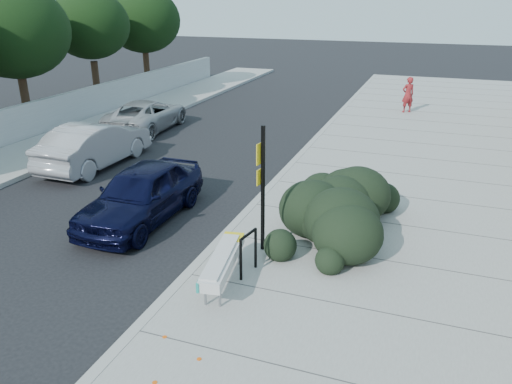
% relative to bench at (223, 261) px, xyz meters
% --- Properties ---
extents(ground, '(120.00, 120.00, 0.00)m').
position_rel_bench_xyz_m(ground, '(-0.86, 0.07, -0.66)').
color(ground, black).
rests_on(ground, ground).
extents(sidewalk_near, '(11.20, 50.00, 0.15)m').
position_rel_bench_xyz_m(sidewalk_near, '(4.74, 5.07, -0.58)').
color(sidewalk_near, gray).
rests_on(sidewalk_near, ground).
extents(sidewalk_far, '(3.00, 50.00, 0.15)m').
position_rel_bench_xyz_m(sidewalk_far, '(-10.36, 5.07, -0.58)').
color(sidewalk_far, gray).
rests_on(sidewalk_far, ground).
extents(curb_near, '(0.22, 50.00, 0.17)m').
position_rel_bench_xyz_m(curb_near, '(-0.86, 5.07, -0.57)').
color(curb_near, '#9E9E99').
rests_on(curb_near, ground).
extents(curb_far, '(0.22, 50.00, 0.17)m').
position_rel_bench_xyz_m(curb_far, '(-8.86, 5.07, -0.57)').
color(curb_far, '#9E9E99').
rests_on(curb_far, ground).
extents(tree_far_d, '(4.60, 4.60, 6.16)m').
position_rel_bench_xyz_m(tree_far_d, '(-13.36, 9.07, 3.53)').
color(tree_far_d, '#332114').
rests_on(tree_far_d, ground).
extents(tree_far_e, '(4.00, 4.00, 5.90)m').
position_rel_bench_xyz_m(tree_far_e, '(-13.36, 14.07, 3.53)').
color(tree_far_e, '#332114').
rests_on(tree_far_e, ground).
extents(tree_far_f, '(4.40, 4.40, 6.07)m').
position_rel_bench_xyz_m(tree_far_f, '(-13.36, 19.07, 3.53)').
color(tree_far_f, '#332114').
rests_on(tree_far_f, ground).
extents(bench, '(0.75, 2.18, 0.64)m').
position_rel_bench_xyz_m(bench, '(0.00, 0.00, 0.00)').
color(bench, gray).
rests_on(bench, sidewalk_near).
extents(bike_rack, '(0.17, 0.64, 0.94)m').
position_rel_bench_xyz_m(bike_rack, '(0.34, 0.53, 0.06)').
color(bike_rack, black).
rests_on(bike_rack, sidewalk_near).
extents(sign_post, '(0.14, 0.33, 2.90)m').
position_rel_bench_xyz_m(sign_post, '(0.25, 1.65, 1.13)').
color(sign_post, black).
rests_on(sign_post, sidewalk_near).
extents(hedge, '(2.55, 4.42, 1.58)m').
position_rel_bench_xyz_m(hedge, '(1.71, 3.20, 0.28)').
color(hedge, black).
rests_on(hedge, sidewalk_near).
extents(sedan_navy, '(1.79, 4.40, 1.50)m').
position_rel_bench_xyz_m(sedan_navy, '(-3.36, 2.38, 0.09)').
color(sedan_navy, black).
rests_on(sedan_navy, ground).
extents(wagon_silver, '(1.67, 4.68, 1.54)m').
position_rel_bench_xyz_m(wagon_silver, '(-7.34, 5.78, 0.11)').
color(wagon_silver, '#9F9EA3').
rests_on(wagon_silver, ground).
extents(suv_silver, '(2.55, 4.95, 1.33)m').
position_rel_bench_xyz_m(suv_silver, '(-8.36, 10.77, 0.01)').
color(suv_silver, '#9A9C9F').
rests_on(suv_silver, ground).
extents(pedestrian, '(0.76, 0.70, 1.74)m').
position_rel_bench_xyz_m(pedestrian, '(2.25, 17.70, 0.36)').
color(pedestrian, maroon).
rests_on(pedestrian, sidewalk_near).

